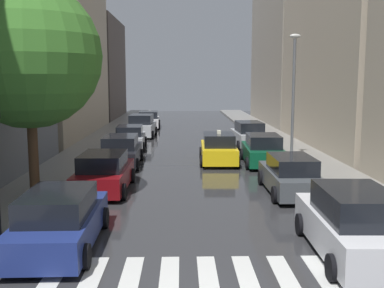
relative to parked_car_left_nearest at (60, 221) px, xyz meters
name	(u,v)px	position (x,y,z in m)	size (l,w,h in m)	color
ground_plane	(190,147)	(3.91, 18.75, -0.78)	(28.00, 72.00, 0.04)	#2F2F32
sidewalk_left	(95,146)	(-2.59, 18.75, -0.68)	(3.00, 72.00, 0.15)	gray
sidewalk_right	(285,146)	(10.41, 18.75, -0.68)	(3.00, 72.00, 0.15)	gray
crosswalk_stripes	(208,275)	(3.91, -1.88, -0.75)	(7.65, 2.20, 0.01)	silver
building_left_mid	(52,48)	(-7.09, 25.59, 6.27)	(6.00, 18.20, 14.05)	#B2A38C
building_left_far	(93,69)	(-7.09, 42.68, 4.97)	(6.00, 14.17, 11.46)	#564C47
building_right_mid	(356,35)	(14.91, 18.71, 6.69)	(6.00, 16.91, 14.90)	#B2A38C
building_right_far	(293,49)	(14.91, 36.18, 6.94)	(6.00, 17.33, 15.39)	#9E9384
parked_car_left_nearest	(60,221)	(0.00, 0.00, 0.00)	(2.17, 4.80, 1.61)	navy
parked_car_left_second	(104,173)	(0.12, 6.40, 0.00)	(2.18, 4.52, 1.60)	maroon
parked_car_left_third	(121,151)	(0.08, 12.06, 0.01)	(2.19, 4.73, 1.62)	black
parked_car_left_fourth	(130,138)	(-0.08, 17.94, -0.02)	(2.15, 4.34, 1.56)	#B2B7BF
parked_car_left_fifth	(142,126)	(0.11, 24.55, 0.08)	(2.30, 4.56, 1.79)	#B2B7BF
parked_car_left_sixth	(149,120)	(0.20, 31.22, -0.01)	(2.24, 4.52, 1.59)	silver
parked_car_right_nearest	(353,225)	(7.72, -0.80, 0.08)	(2.21, 4.82, 1.81)	silver
parked_car_right_second	(290,176)	(7.66, 5.80, -0.02)	(2.00, 4.54, 1.55)	#474C51
parked_car_right_third	(263,150)	(7.68, 12.15, 0.01)	(2.23, 4.53, 1.64)	#0C4C2D
parked_car_right_fourth	(249,135)	(7.86, 18.68, 0.05)	(2.21, 4.65, 1.74)	#B2B7BF
taxi_midroad	(219,149)	(5.35, 12.83, 0.01)	(2.16, 4.50, 1.81)	yellow
street_tree_left	(29,56)	(-2.11, 4.55, 4.63)	(5.20, 5.20, 7.85)	#513823
lamp_post_right	(294,88)	(9.46, 13.09, 3.35)	(0.60, 0.28, 6.85)	#595B60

